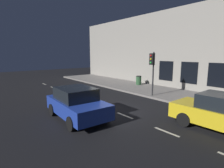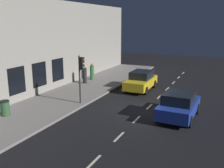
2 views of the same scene
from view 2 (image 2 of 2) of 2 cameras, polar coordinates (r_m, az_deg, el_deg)
name	(u,v)px [view 2 (image 2 of 2)]	position (r m, az deg, el deg)	size (l,w,h in m)	color
ground_plane	(145,111)	(16.65, 7.37, -6.02)	(60.00, 60.00, 0.00)	black
sidewalk	(65,98)	(19.33, -10.57, -3.12)	(4.50, 32.00, 0.15)	gray
building_facade	(34,48)	(20.23, -16.97, 7.66)	(0.65, 32.00, 7.35)	gray
lane_centre_line	(149,107)	(17.56, 8.37, -5.00)	(0.12, 27.20, 0.01)	beige
traffic_light	(81,69)	(17.15, -6.91, 3.34)	(0.46, 0.32, 3.28)	#2D2D30
parked_car_0	(141,81)	(21.61, 6.50, 0.76)	(1.91, 4.10, 1.58)	gold
parked_car_1	(179,105)	(15.66, 14.70, -4.60)	(2.08, 3.93, 1.58)	#1E389E
pedestrian_0	(85,75)	(23.31, -6.11, 2.01)	(0.53, 0.53, 1.65)	#232328
pedestrian_1	(92,72)	(24.80, -4.50, 2.64)	(0.57, 0.57, 1.57)	#336B38
trash_bin	(5,108)	(16.50, -22.81, -4.97)	(0.56, 0.56, 0.91)	#2D5633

